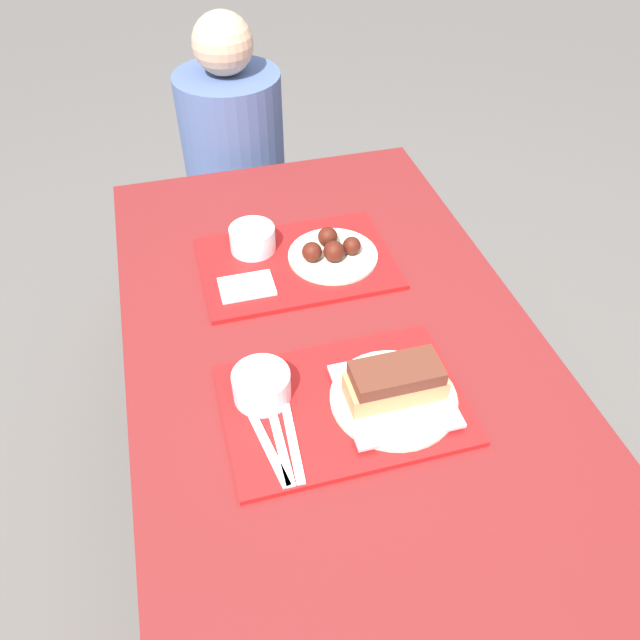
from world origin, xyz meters
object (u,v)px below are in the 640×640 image
Objects in this scene: brisket_sandwich_plate at (395,388)px; bowl_coleslaw_far at (252,238)px; tray_far at (297,263)px; wings_plate_far at (332,251)px; tray_near at (344,404)px; bowl_coleslaw_near at (262,384)px; person_seated_across at (233,143)px.

brisket_sandwich_plate is 2.20× the size of bowl_coleslaw_far.
wings_plate_far reaches higher than tray_far.
tray_near is 4.12× the size of bowl_coleslaw_near.
brisket_sandwich_plate is 1.12× the size of wings_plate_far.
tray_far is 0.12m from bowl_coleslaw_far.
brisket_sandwich_plate is 1.15m from person_seated_across.
brisket_sandwich_plate is at bearing -80.46° from tray_far.
person_seated_across is at bearing 93.42° from tray_far.
tray_near is 0.16m from bowl_coleslaw_near.
tray_far is at bearing -39.09° from bowl_coleslaw_far.
person_seated_across is at bearing 95.86° from brisket_sandwich_plate.
tray_near and tray_far have the same top height.
bowl_coleslaw_near is 0.46m from bowl_coleslaw_far.
wings_plate_far is at bearing -5.40° from tray_far.
tray_far is at bearing 67.35° from bowl_coleslaw_near.
tray_far is 4.12× the size of bowl_coleslaw_near.
bowl_coleslaw_near is at bearing -98.62° from bowl_coleslaw_far.
bowl_coleslaw_near is at bearing -112.65° from tray_far.
bowl_coleslaw_near reaches higher than tray_near.
bowl_coleslaw_far is (-0.07, 0.51, 0.04)m from tray_near.
brisket_sandwich_plate is at bearing -17.25° from bowl_coleslaw_near.
bowl_coleslaw_far is (0.07, 0.45, 0.00)m from bowl_coleslaw_near.
brisket_sandwich_plate is 0.55m from bowl_coleslaw_far.
brisket_sandwich_plate reaches higher than wings_plate_far.
person_seated_across is at bearing 100.09° from wings_plate_far.
tray_near is 1.87× the size of brisket_sandwich_plate.
tray_near is 0.66× the size of person_seated_across.
wings_plate_far is 0.32× the size of person_seated_across.
brisket_sandwich_plate reaches higher than tray_near.
bowl_coleslaw_near is at bearing -122.97° from wings_plate_far.
brisket_sandwich_plate reaches higher than tray_far.
bowl_coleslaw_near reaches higher than tray_far.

